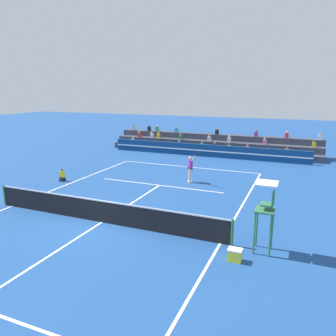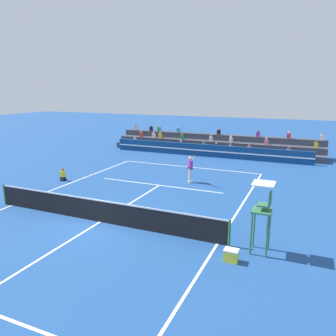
{
  "view_description": "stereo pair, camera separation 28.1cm",
  "coord_description": "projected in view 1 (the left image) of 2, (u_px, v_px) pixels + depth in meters",
  "views": [
    {
      "loc": [
        8.16,
        -11.67,
        5.88
      ],
      "look_at": [
        0.46,
        6.73,
        1.1
      ],
      "focal_mm": 35.0,
      "sensor_mm": 36.0,
      "label": 1
    },
    {
      "loc": [
        8.42,
        -11.56,
        5.88
      ],
      "look_at": [
        0.46,
        6.73,
        1.1
      ],
      "focal_mm": 35.0,
      "sensor_mm": 36.0,
      "label": 2
    }
  ],
  "objects": [
    {
      "name": "ground_plane",
      "position": [
        102.0,
        222.0,
        14.9
      ],
      "size": [
        120.0,
        120.0,
        0.0
      ],
      "primitive_type": "plane",
      "color": "navy"
    },
    {
      "name": "court_lines",
      "position": [
        102.0,
        222.0,
        14.9
      ],
      "size": [
        11.1,
        23.9,
        0.01
      ],
      "color": "white",
      "rests_on": "ground"
    },
    {
      "name": "tennis_net",
      "position": [
        101.0,
        211.0,
        14.78
      ],
      "size": [
        12.0,
        0.1,
        1.1
      ],
      "color": "#2D6B38",
      "rests_on": "ground"
    },
    {
      "name": "sponsor_banner_wall",
      "position": [
        205.0,
        150.0,
        29.49
      ],
      "size": [
        18.0,
        0.26,
        1.1
      ],
      "color": "navy",
      "rests_on": "ground"
    },
    {
      "name": "bleacher_stand",
      "position": [
        212.0,
        145.0,
        31.74
      ],
      "size": [
        19.88,
        2.85,
        2.28
      ],
      "color": "#383D4C",
      "rests_on": "ground"
    },
    {
      "name": "umpire_chair",
      "position": [
        266.0,
        208.0,
        11.83
      ],
      "size": [
        0.76,
        0.84,
        2.67
      ],
      "color": "#337047",
      "rests_on": "ground"
    },
    {
      "name": "ball_kid_courtside",
      "position": [
        62.0,
        176.0,
        21.58
      ],
      "size": [
        0.3,
        0.36,
        0.84
      ],
      "color": "black",
      "rests_on": "ground"
    },
    {
      "name": "tennis_player",
      "position": [
        190.0,
        168.0,
        21.15
      ],
      "size": [
        1.01,
        1.04,
        2.25
      ],
      "color": "beige",
      "rests_on": "ground"
    },
    {
      "name": "tennis_ball",
      "position": [
        119.0,
        179.0,
        21.9
      ],
      "size": [
        0.07,
        0.07,
        0.07
      ],
      "primitive_type": "sphere",
      "color": "#C6DB33",
      "rests_on": "ground"
    },
    {
      "name": "equipment_cooler",
      "position": [
        235.0,
        255.0,
        11.5
      ],
      "size": [
        0.5,
        0.38,
        0.45
      ],
      "color": "yellow",
      "rests_on": "ground"
    }
  ]
}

